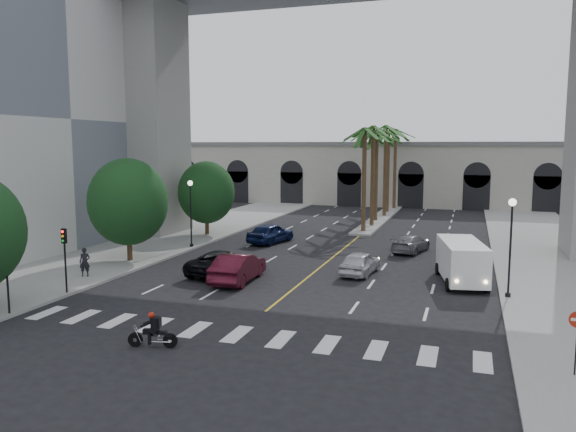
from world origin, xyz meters
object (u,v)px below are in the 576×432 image
at_px(lamp_post_right, 511,239).
at_px(car_d, 410,243).
at_px(traffic_signal_far, 65,250).
at_px(pedestrian_a, 85,262).
at_px(traffic_signal_near, 6,264).
at_px(car_c, 224,262).
at_px(lamp_post_left_far, 191,208).
at_px(car_b, 238,268).
at_px(car_a, 360,263).
at_px(car_e, 271,233).
at_px(motorcycle_rider, 154,331).
at_px(cargo_van, 462,260).

relative_size(lamp_post_right, car_d, 1.16).
bearing_deg(traffic_signal_far, pedestrian_a, 113.27).
bearing_deg(traffic_signal_near, car_c, 61.37).
height_order(lamp_post_left_far, traffic_signal_near, lamp_post_left_far).
bearing_deg(lamp_post_right, car_d, 118.00).
bearing_deg(traffic_signal_near, car_b, 51.59).
bearing_deg(car_a, car_e, -37.94).
bearing_deg(motorcycle_rider, traffic_signal_near, 157.58).
relative_size(traffic_signal_far, pedestrian_a, 2.08).
height_order(lamp_post_right, car_c, lamp_post_right).
relative_size(motorcycle_rider, car_a, 0.47).
xyz_separation_m(lamp_post_right, car_e, (-17.73, 12.27, -2.38)).
height_order(car_a, car_c, car_c).
height_order(traffic_signal_far, car_c, traffic_signal_far).
bearing_deg(cargo_van, car_c, 178.05).
bearing_deg(car_e, lamp_post_left_far, 53.24).
distance_m(car_b, car_d, 15.38).
xyz_separation_m(traffic_signal_near, car_e, (4.97, 22.77, -1.67)).
distance_m(lamp_post_left_far, car_b, 12.00).
relative_size(motorcycle_rider, cargo_van, 0.33).
bearing_deg(car_c, traffic_signal_far, 61.65).
relative_size(lamp_post_right, cargo_van, 0.88).
relative_size(car_b, car_c, 0.95).
height_order(car_c, pedestrian_a, pedestrian_a).
xyz_separation_m(lamp_post_left_far, car_e, (5.07, 4.27, -2.38)).
xyz_separation_m(car_d, car_e, (-11.45, 0.46, 0.17)).
relative_size(lamp_post_left_far, motorcycle_rider, 2.66).
bearing_deg(car_d, traffic_signal_near, 66.87).
xyz_separation_m(traffic_signal_far, car_d, (16.42, 18.31, -1.84)).
distance_m(lamp_post_left_far, pedestrian_a, 11.34).
xyz_separation_m(motorcycle_rider, cargo_van, (11.52, 14.87, 0.71)).
distance_m(car_b, pedestrian_a, 9.42).
height_order(lamp_post_right, car_a, lamp_post_right).
xyz_separation_m(car_b, car_e, (-2.69, 13.10, -0.02)).
xyz_separation_m(car_a, cargo_van, (6.11, -0.45, 0.64)).
xyz_separation_m(car_a, car_c, (-8.10, -2.70, 0.03)).
xyz_separation_m(lamp_post_left_far, car_d, (16.52, 3.81, -2.55)).
bearing_deg(traffic_signal_near, lamp_post_left_far, 90.31).
height_order(lamp_post_right, cargo_van, lamp_post_right).
distance_m(traffic_signal_far, car_e, 19.48).
relative_size(traffic_signal_near, car_b, 0.70).
bearing_deg(car_e, cargo_van, 161.68).
relative_size(traffic_signal_near, traffic_signal_far, 1.00).
relative_size(lamp_post_left_far, car_d, 1.16).
bearing_deg(lamp_post_left_far, car_c, -50.05).
xyz_separation_m(traffic_signal_near, pedestrian_a, (-1.49, 7.47, -1.48)).
bearing_deg(car_c, car_a, -149.46).
distance_m(lamp_post_right, car_b, 15.24).
distance_m(traffic_signal_far, car_a, 17.34).
bearing_deg(motorcycle_rider, cargo_van, 39.42).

